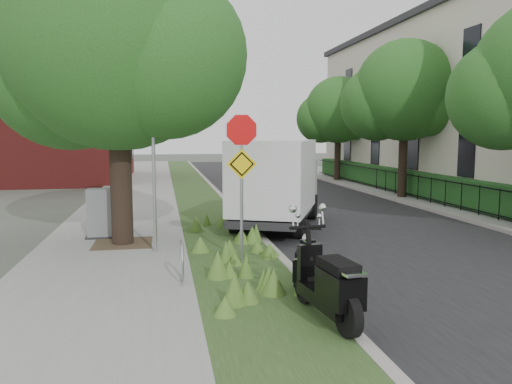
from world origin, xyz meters
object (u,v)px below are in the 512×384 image
scooter_far (305,270)px  utility_cabinet (104,214)px  box_truck (277,180)px  scooter_near (332,292)px  sign_assembly (242,156)px

scooter_far → utility_cabinet: (-3.85, 5.32, 0.24)m
box_truck → utility_cabinet: (-4.81, -0.94, -0.73)m
scooter_near → scooter_far: 1.51m
sign_assembly → box_truck: size_ratio=0.61×
scooter_near → utility_cabinet: size_ratio=1.59×
sign_assembly → utility_cabinet: sign_assembly is taller
sign_assembly → utility_cabinet: size_ratio=2.55×
utility_cabinet → sign_assembly: bearing=-45.1°
sign_assembly → box_truck: bearing=67.5°
scooter_far → sign_assembly: bearing=108.6°
box_truck → utility_cabinet: size_ratio=4.15×
scooter_far → box_truck: (0.95, 6.26, 0.97)m
scooter_near → utility_cabinet: bearing=119.2°
box_truck → scooter_near: bearing=-97.3°
sign_assembly → scooter_near: bearing=-79.4°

